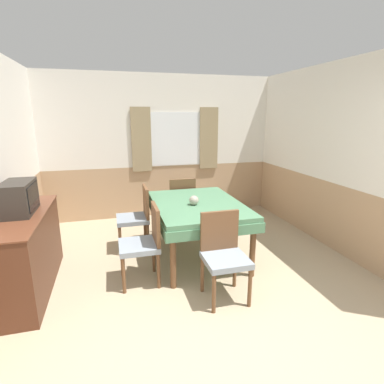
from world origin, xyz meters
TOP-DOWN VIEW (x-y plane):
  - ground_plane at (0.00, 0.00)m, footprint 16.00×16.00m
  - wall_back at (0.02, 3.81)m, footprint 4.60×0.09m
  - wall_right at (2.13, 1.89)m, footprint 0.05×4.19m
  - dining_table at (0.15, 1.91)m, footprint 1.15×1.57m
  - chair_head_near at (0.15, 0.94)m, footprint 0.44×0.44m
  - chair_head_window at (0.15, 2.88)m, footprint 0.44×0.44m
  - chair_left_near at (-0.61, 1.44)m, footprint 0.44×0.44m
  - chair_left_far at (-0.61, 2.38)m, footprint 0.44×0.44m
  - sideboard at (-1.86, 1.61)m, footprint 0.46×1.52m
  - tv at (-1.88, 1.66)m, footprint 0.29×0.52m
  - vase at (0.08, 1.82)m, footprint 0.12×0.12m

SIDE VIEW (x-z plane):
  - ground_plane at x=0.00m, z-range 0.00..0.00m
  - sideboard at x=-1.86m, z-range 0.01..0.88m
  - chair_head_near at x=0.15m, z-range 0.05..0.95m
  - chair_head_window at x=0.15m, z-range 0.05..0.95m
  - chair_left_near at x=-0.61m, z-range 0.05..0.95m
  - chair_left_far at x=-0.61m, z-range 0.05..0.95m
  - dining_table at x=0.15m, z-range 0.28..1.04m
  - vase at x=0.08m, z-range 0.76..0.88m
  - tv at x=-1.88m, z-range 0.87..1.21m
  - wall_right at x=2.13m, z-range 0.00..2.60m
  - wall_back at x=0.02m, z-range 0.01..2.61m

